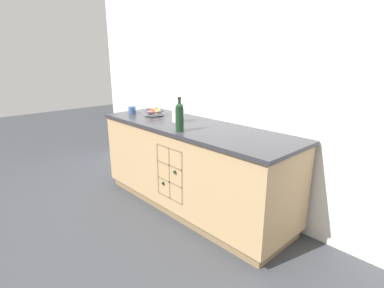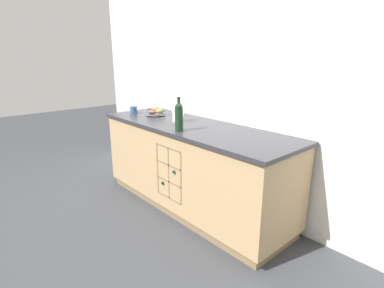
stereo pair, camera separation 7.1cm
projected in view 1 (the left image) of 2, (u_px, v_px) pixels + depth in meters
ground_plane at (192, 206)px, 3.25m from camera, size 14.00×14.00×0.00m
back_wall at (221, 84)px, 3.16m from camera, size 4.63×0.06×2.55m
kitchen_island at (192, 167)px, 3.12m from camera, size 2.27×0.73×0.90m
fruit_bowl at (155, 112)px, 3.46m from camera, size 0.24×0.24×0.09m
white_pitcher at (177, 113)px, 3.12m from camera, size 0.17×0.11×0.19m
ceramic_mug at (132, 110)px, 3.57m from camera, size 0.12×0.09×0.09m
standing_wine_bottle at (180, 116)px, 2.72m from camera, size 0.08×0.08×0.31m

